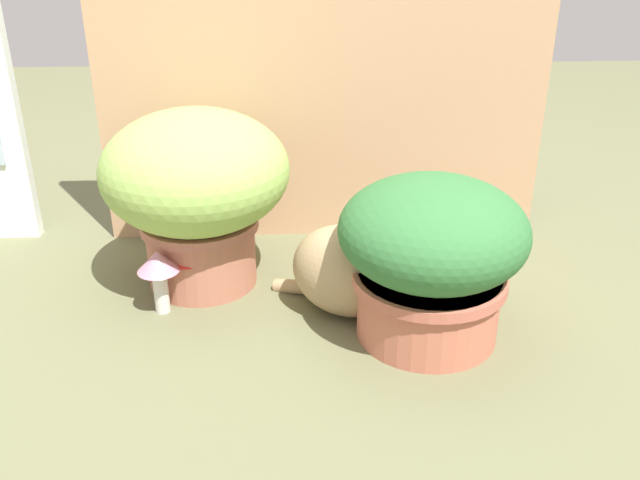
{
  "coord_description": "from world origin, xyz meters",
  "views": [
    {
      "loc": [
        0.02,
        -1.38,
        0.85
      ],
      "look_at": [
        0.09,
        0.02,
        0.18
      ],
      "focal_mm": 38.43,
      "sensor_mm": 36.0,
      "label": 1
    }
  ],
  "objects_px": {
    "cat": "(353,269)",
    "mushroom_ornament_red": "(186,258)",
    "leafy_planter": "(431,254)",
    "mushroom_ornament_pink": "(158,268)",
    "grass_planter": "(197,186)"
  },
  "relations": [
    {
      "from": "grass_planter",
      "to": "cat",
      "type": "relative_size",
      "value": 1.29
    },
    {
      "from": "mushroom_ornament_pink",
      "to": "mushroom_ornament_red",
      "type": "height_order",
      "value": "mushroom_ornament_pink"
    },
    {
      "from": "mushroom_ornament_pink",
      "to": "cat",
      "type": "bearing_deg",
      "value": -5.36
    },
    {
      "from": "leafy_planter",
      "to": "cat",
      "type": "bearing_deg",
      "value": 150.91
    },
    {
      "from": "cat",
      "to": "mushroom_ornament_pink",
      "type": "distance_m",
      "value": 0.45
    },
    {
      "from": "cat",
      "to": "mushroom_ornament_red",
      "type": "distance_m",
      "value": 0.4
    },
    {
      "from": "mushroom_ornament_red",
      "to": "grass_planter",
      "type": "bearing_deg",
      "value": 72.94
    },
    {
      "from": "leafy_planter",
      "to": "mushroom_ornament_pink",
      "type": "distance_m",
      "value": 0.62
    },
    {
      "from": "leafy_planter",
      "to": "mushroom_ornament_red",
      "type": "bearing_deg",
      "value": 161.31
    },
    {
      "from": "cat",
      "to": "mushroom_ornament_red",
      "type": "relative_size",
      "value": 2.28
    },
    {
      "from": "mushroom_ornament_pink",
      "to": "mushroom_ornament_red",
      "type": "xyz_separation_m",
      "value": [
        0.06,
        0.06,
        -0.01
      ]
    },
    {
      "from": "grass_planter",
      "to": "cat",
      "type": "height_order",
      "value": "grass_planter"
    },
    {
      "from": "grass_planter",
      "to": "mushroom_ornament_pink",
      "type": "height_order",
      "value": "grass_planter"
    },
    {
      "from": "mushroom_ornament_red",
      "to": "leafy_planter",
      "type": "bearing_deg",
      "value": -18.69
    },
    {
      "from": "leafy_planter",
      "to": "mushroom_ornament_red",
      "type": "distance_m",
      "value": 0.58
    }
  ]
}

